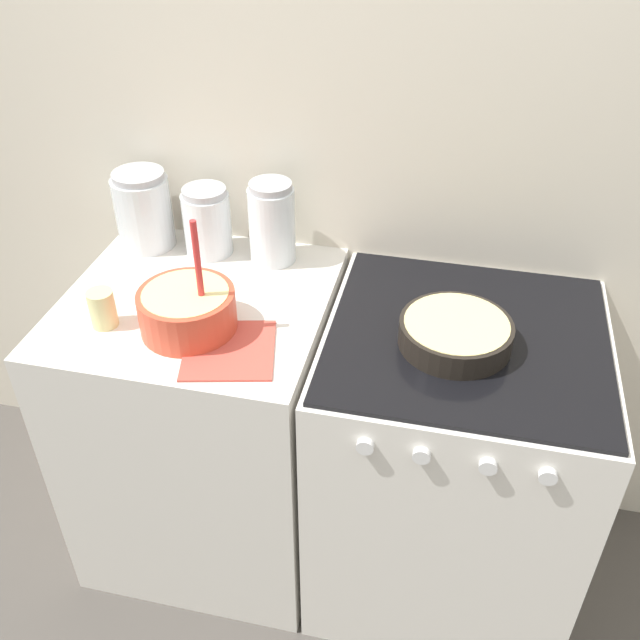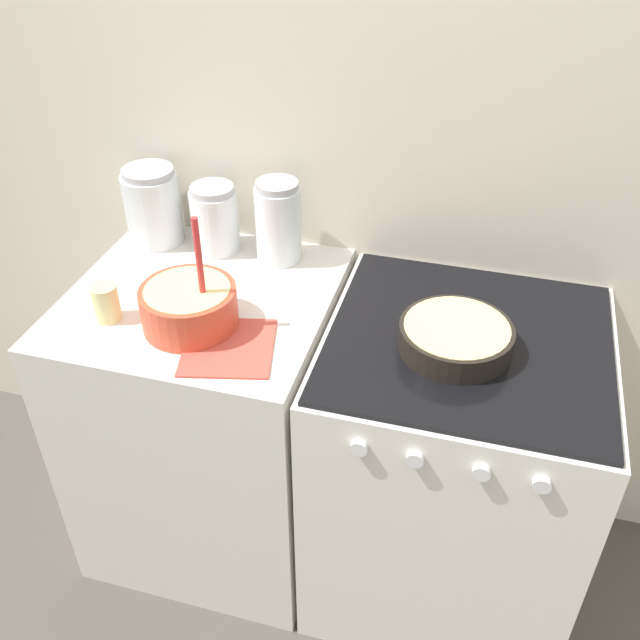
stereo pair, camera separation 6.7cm
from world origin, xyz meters
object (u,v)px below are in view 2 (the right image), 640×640
stove (449,467)px  baking_pan (456,337)px  mixing_bowl (189,305)px  storage_jar_left (153,211)px  tin_can (106,303)px  storage_jar_middle (215,223)px  storage_jar_right (279,227)px

stove → baking_pan: size_ratio=3.34×
mixing_bowl → storage_jar_left: 0.46m
stove → tin_can: (-0.90, -0.16, 0.51)m
mixing_bowl → storage_jar_left: mixing_bowl is taller
mixing_bowl → storage_jar_middle: bearing=102.3°
stove → storage_jar_left: storage_jar_left is taller
stove → storage_jar_middle: 0.97m
storage_jar_right → baking_pan: bearing=-28.2°
baking_pan → storage_jar_middle: size_ratio=1.37×
stove → storage_jar_right: size_ratio=3.85×
mixing_bowl → storage_jar_middle: size_ratio=1.55×
stove → storage_jar_left: bearing=165.8°
baking_pan → tin_can: size_ratio=2.78×
stove → baking_pan: baking_pan is taller
mixing_bowl → storage_jar_right: 0.39m
storage_jar_middle → tin_can: 0.43m
baking_pan → tin_can: bearing=-172.5°
mixing_bowl → baking_pan: size_ratio=1.13×
baking_pan → storage_jar_middle: 0.79m
stove → tin_can: tin_can is taller
tin_can → baking_pan: bearing=7.5°
storage_jar_left → tin_can: (0.06, -0.40, -0.05)m
stove → storage_jar_left: size_ratio=3.99×
stove → storage_jar_middle: size_ratio=4.57×
stove → tin_can: size_ratio=9.30×
mixing_bowl → tin_can: bearing=-171.8°
storage_jar_middle → mixing_bowl: bearing=-77.7°
stove → storage_jar_right: bearing=156.9°
stove → storage_jar_middle: (-0.77, 0.24, 0.55)m
storage_jar_right → storage_jar_left: bearing=180.0°
baking_pan → tin_can: (-0.87, -0.11, 0.01)m
mixing_bowl → baking_pan: (0.65, 0.08, -0.03)m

